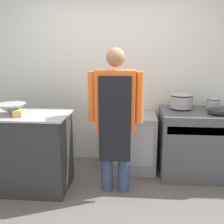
{
  "coord_description": "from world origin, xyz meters",
  "views": [
    {
      "loc": [
        0.32,
        -2.16,
        1.67
      ],
      "look_at": [
        0.07,
        0.91,
        0.93
      ],
      "focal_mm": 42.0,
      "sensor_mm": 36.0,
      "label": 1
    }
  ],
  "objects_px": {
    "mixing_bowl": "(12,109)",
    "saute_pan": "(219,111)",
    "stock_pot": "(181,100)",
    "fridge_unit": "(131,142)",
    "plastic_tub": "(19,113)",
    "sauce_pot": "(213,103)",
    "stove": "(197,143)",
    "person_cook": "(115,114)"
  },
  "relations": [
    {
      "from": "stock_pot",
      "to": "saute_pan",
      "type": "bearing_deg",
      "value": -30.71
    },
    {
      "from": "mixing_bowl",
      "to": "saute_pan",
      "type": "xyz_separation_m",
      "value": [
        2.46,
        0.46,
        -0.08
      ]
    },
    {
      "from": "person_cook",
      "to": "plastic_tub",
      "type": "relative_size",
      "value": 16.09
    },
    {
      "from": "mixing_bowl",
      "to": "saute_pan",
      "type": "distance_m",
      "value": 2.51
    },
    {
      "from": "mixing_bowl",
      "to": "sauce_pot",
      "type": "bearing_deg",
      "value": 16.08
    },
    {
      "from": "mixing_bowl",
      "to": "sauce_pot",
      "type": "distance_m",
      "value": 2.56
    },
    {
      "from": "person_cook",
      "to": "stock_pot",
      "type": "bearing_deg",
      "value": 37.8
    },
    {
      "from": "fridge_unit",
      "to": "person_cook",
      "type": "relative_size",
      "value": 0.46
    },
    {
      "from": "plastic_tub",
      "to": "sauce_pot",
      "type": "bearing_deg",
      "value": 18.57
    },
    {
      "from": "stove",
      "to": "plastic_tub",
      "type": "relative_size",
      "value": 9.47
    },
    {
      "from": "fridge_unit",
      "to": "sauce_pot",
      "type": "distance_m",
      "value": 1.23
    },
    {
      "from": "plastic_tub",
      "to": "stock_pot",
      "type": "xyz_separation_m",
      "value": [
        1.92,
        0.79,
        0.03
      ]
    },
    {
      "from": "person_cook",
      "to": "stock_pot",
      "type": "xyz_separation_m",
      "value": [
        0.85,
        0.66,
        0.04
      ]
    },
    {
      "from": "stove",
      "to": "person_cook",
      "type": "relative_size",
      "value": 0.59
    },
    {
      "from": "stove",
      "to": "sauce_pot",
      "type": "xyz_separation_m",
      "value": [
        0.2,
        0.13,
        0.53
      ]
    },
    {
      "from": "person_cook",
      "to": "saute_pan",
      "type": "bearing_deg",
      "value": 17.74
    },
    {
      "from": "person_cook",
      "to": "plastic_tub",
      "type": "bearing_deg",
      "value": -173.03
    },
    {
      "from": "person_cook",
      "to": "plastic_tub",
      "type": "height_order",
      "value": "person_cook"
    },
    {
      "from": "fridge_unit",
      "to": "saute_pan",
      "type": "bearing_deg",
      "value": -11.74
    },
    {
      "from": "stock_pot",
      "to": "mixing_bowl",
      "type": "bearing_deg",
      "value": -160.81
    },
    {
      "from": "person_cook",
      "to": "sauce_pot",
      "type": "xyz_separation_m",
      "value": [
        1.27,
        0.66,
        0.01
      ]
    },
    {
      "from": "person_cook",
      "to": "sauce_pot",
      "type": "height_order",
      "value": "person_cook"
    },
    {
      "from": "stove",
      "to": "stock_pot",
      "type": "bearing_deg",
      "value": 150.48
    },
    {
      "from": "plastic_tub",
      "to": "saute_pan",
      "type": "bearing_deg",
      "value": 12.9
    },
    {
      "from": "stove",
      "to": "person_cook",
      "type": "distance_m",
      "value": 1.3
    },
    {
      "from": "fridge_unit",
      "to": "mixing_bowl",
      "type": "xyz_separation_m",
      "value": [
        -1.37,
        -0.69,
        0.61
      ]
    },
    {
      "from": "plastic_tub",
      "to": "stove",
      "type": "bearing_deg",
      "value": 17.13
    },
    {
      "from": "mixing_bowl",
      "to": "stove",
      "type": "bearing_deg",
      "value": 14.45
    },
    {
      "from": "fridge_unit",
      "to": "plastic_tub",
      "type": "xyz_separation_m",
      "value": [
        -1.26,
        -0.76,
        0.58
      ]
    },
    {
      "from": "plastic_tub",
      "to": "sauce_pot",
      "type": "xyz_separation_m",
      "value": [
        2.35,
        0.79,
        -0.0
      ]
    },
    {
      "from": "person_cook",
      "to": "saute_pan",
      "type": "xyz_separation_m",
      "value": [
        1.27,
        0.41,
        -0.04
      ]
    },
    {
      "from": "stove",
      "to": "saute_pan",
      "type": "height_order",
      "value": "saute_pan"
    },
    {
      "from": "fridge_unit",
      "to": "sauce_pot",
      "type": "height_order",
      "value": "sauce_pot"
    },
    {
      "from": "mixing_bowl",
      "to": "fridge_unit",
      "type": "bearing_deg",
      "value": 26.52
    },
    {
      "from": "stove",
      "to": "mixing_bowl",
      "type": "height_order",
      "value": "mixing_bowl"
    },
    {
      "from": "saute_pan",
      "to": "sauce_pot",
      "type": "distance_m",
      "value": 0.26
    },
    {
      "from": "fridge_unit",
      "to": "person_cook",
      "type": "distance_m",
      "value": 0.87
    },
    {
      "from": "plastic_tub",
      "to": "stock_pot",
      "type": "height_order",
      "value": "stock_pot"
    },
    {
      "from": "stock_pot",
      "to": "fridge_unit",
      "type": "bearing_deg",
      "value": -177.89
    },
    {
      "from": "mixing_bowl",
      "to": "plastic_tub",
      "type": "height_order",
      "value": "mixing_bowl"
    },
    {
      "from": "mixing_bowl",
      "to": "plastic_tub",
      "type": "xyz_separation_m",
      "value": [
        0.12,
        -0.08,
        -0.03
      ]
    },
    {
      "from": "fridge_unit",
      "to": "sauce_pot",
      "type": "bearing_deg",
      "value": 1.29
    }
  ]
}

